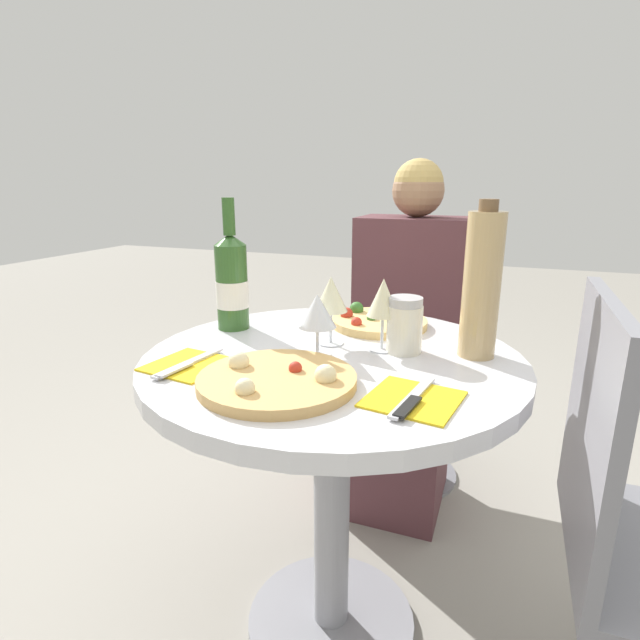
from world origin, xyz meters
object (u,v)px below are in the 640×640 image
Objects in this scene: dining_table at (332,421)px; chair_behind_diner at (413,360)px; pizza_large at (277,379)px; tall_carafe at (482,285)px; wine_bottle at (232,282)px; seated_diner at (405,355)px.

chair_behind_diner is (0.03, 0.81, -0.13)m from dining_table.
pizza_large is 0.89× the size of tall_carafe.
chair_behind_diner is at bearing 64.69° from wine_bottle.
chair_behind_diner is at bearing 109.82° from tall_carafe.
seated_diner is 0.74m from wine_bottle.
pizza_large is 0.47m from tall_carafe.
tall_carafe is (0.33, 0.30, 0.14)m from pizza_large.
seated_diner is (-0.00, -0.16, 0.07)m from chair_behind_diner.
pizza_large is 0.90× the size of wine_bottle.
dining_table is at bearing 78.78° from pizza_large.
wine_bottle is (-0.34, -0.56, 0.34)m from seated_diner.
wine_bottle is 0.59m from tall_carafe.
seated_diner is at bearing 114.78° from tall_carafe.
chair_behind_diner is 0.89m from wine_bottle.
wine_bottle is at bearing 161.83° from dining_table.
pizza_large is at bearing 85.13° from seated_diner.
tall_carafe is at bearing 114.78° from seated_diner.
tall_carafe reaches higher than wine_bottle.
dining_table is at bearing -18.17° from wine_bottle.
seated_diner reaches higher than tall_carafe.
tall_carafe is at bearing 19.68° from dining_table.
seated_diner is 3.96× the size of pizza_large.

